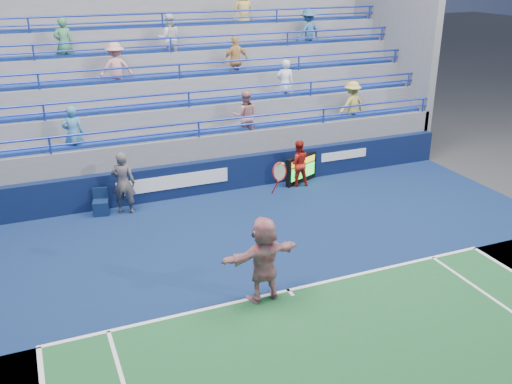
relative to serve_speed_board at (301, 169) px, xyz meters
name	(u,v)px	position (x,y,z in m)	size (l,w,h in m)	color
ground	(288,291)	(-3.41, -6.13, -0.49)	(120.00, 120.00, 0.00)	#333538
sponsor_wall	(203,177)	(-3.40, 0.37, 0.06)	(18.00, 0.32, 1.10)	#0A1A3C
bleacher_stand	(171,120)	(-3.41, 4.14, 1.05)	(18.00, 5.60, 6.13)	slate
serve_speed_board	(301,169)	(0.00, 0.00, 0.00)	(1.36, 0.71, 0.98)	black
judge_chair	(101,206)	(-6.74, -0.08, -0.24)	(0.53, 0.53, 0.80)	#0D1E43
tennis_player	(264,259)	(-4.06, -6.19, 0.51)	(1.90, 0.77, 3.21)	silver
line_judge	(123,183)	(-6.04, -0.23, 0.47)	(0.70, 0.46, 1.92)	#151A3B
ball_girl	(298,163)	(-0.24, -0.20, 0.30)	(0.77, 0.60, 1.59)	#A81D13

